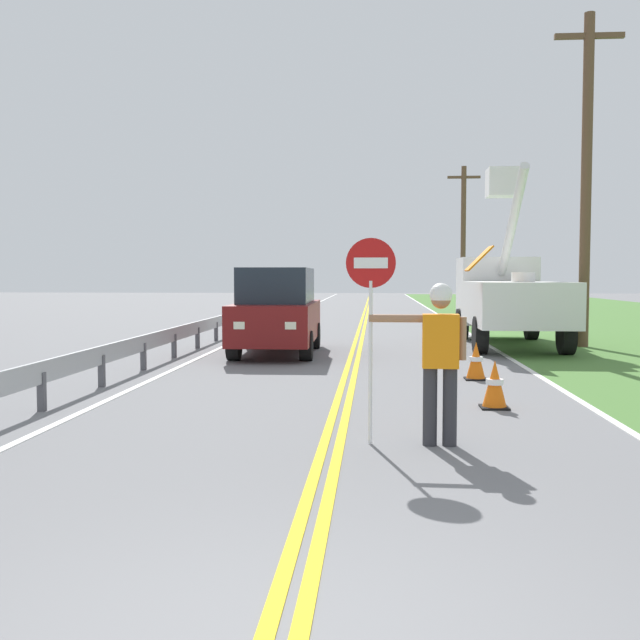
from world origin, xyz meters
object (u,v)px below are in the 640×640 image
Objects in this scene: stop_sign_paddle at (371,293)px; oncoming_suv_nearest at (277,311)px; utility_bucket_truck at (506,294)px; traffic_cone_lead at (495,385)px; utility_pole_near at (586,175)px; traffic_cone_mid at (476,361)px; flagger_worker at (439,353)px; utility_pole_mid at (463,235)px.

oncoming_suv_nearest is at bearing 103.75° from stop_sign_paddle.
utility_bucket_truck reaches higher than traffic_cone_lead.
utility_bucket_truck reaches higher than oncoming_suv_nearest.
utility_pole_near is 12.60× the size of traffic_cone_mid.
traffic_cone_lead is (1.77, 2.39, -1.37)m from stop_sign_paddle.
flagger_worker is at bearing -2.07° from stop_sign_paddle.
utility_pole_mid is (4.91, 33.22, 2.45)m from stop_sign_paddle.
utility_bucket_truck reaches higher than traffic_cone_mid.
utility_pole_mid is 31.22m from traffic_cone_lead.
utility_bucket_truck is at bearing -93.37° from utility_pole_mid.
flagger_worker is 10.06m from oncoming_suv_nearest.
utility_pole_mid is (-0.74, 21.24, -0.43)m from utility_pole_near.
stop_sign_paddle is at bearing -106.43° from utility_bucket_truck.
utility_pole_near is 8.72m from traffic_cone_mid.
utility_pole_mid is 11.37× the size of traffic_cone_mid.
utility_bucket_truck is at bearing 79.28° from traffic_cone_lead.
traffic_cone_mid is at bearing -44.64° from oncoming_suv_nearest.
utility_pole_near is at bearing 64.78° from stop_sign_paddle.
oncoming_suv_nearest is at bearing -107.01° from utility_pole_mid.
stop_sign_paddle reaches higher than traffic_cone_lead.
stop_sign_paddle is at bearing -126.49° from traffic_cone_lead.
stop_sign_paddle is 9.85m from oncoming_suv_nearest.
utility_bucket_truck is 20.95m from utility_pole_mid.
traffic_cone_lead is at bearing -100.72° from utility_bucket_truck.
oncoming_suv_nearest is 6.62× the size of traffic_cone_mid.
oncoming_suv_nearest is (-2.34, 9.55, -0.65)m from stop_sign_paddle.
oncoming_suv_nearest is 0.53× the size of utility_pole_near.
traffic_cone_lead is (-3.13, -30.83, -3.82)m from utility_pole_mid.
traffic_cone_mid is at bearing -104.02° from utility_bucket_truck.
flagger_worker is 2.61× the size of traffic_cone_mid.
utility_pole_mid reaches higher than oncoming_suv_nearest.
stop_sign_paddle is (-0.77, 0.03, 0.66)m from flagger_worker.
traffic_cone_lead and traffic_cone_mid have the same top height.
stop_sign_paddle is 3.33× the size of traffic_cone_lead.
traffic_cone_mid is at bearing 87.45° from traffic_cone_lead.
flagger_worker is 33.65m from utility_pole_mid.
utility_bucket_truck is at bearing 76.89° from flagger_worker.
traffic_cone_lead is (-1.91, -10.09, -1.06)m from utility_bucket_truck.
traffic_cone_mid is (-1.78, -7.13, -1.06)m from utility_bucket_truck.
traffic_cone_lead is at bearing -111.99° from utility_pole_near.
utility_pole_near is 11.18m from traffic_cone_lead.
utility_bucket_truck is (3.68, 12.49, -0.31)m from stop_sign_paddle.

